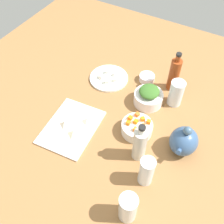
% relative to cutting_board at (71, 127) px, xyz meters
% --- Properties ---
extents(tabletop, '(1.90, 1.90, 0.03)m').
position_rel_cutting_board_xyz_m(tabletop, '(-0.14, 0.14, -0.02)').
color(tabletop, olive).
rests_on(tabletop, ground).
extents(cutting_board, '(0.32, 0.25, 0.01)m').
position_rel_cutting_board_xyz_m(cutting_board, '(0.00, 0.00, 0.00)').
color(cutting_board, silver).
rests_on(cutting_board, tabletop).
extents(plate_tofu, '(0.21, 0.21, 0.01)m').
position_rel_cutting_board_xyz_m(plate_tofu, '(-0.38, -0.01, 0.00)').
color(plate_tofu, white).
rests_on(plate_tofu, tabletop).
extents(bowl_greens, '(0.15, 0.15, 0.06)m').
position_rel_cutting_board_xyz_m(bowl_greens, '(-0.33, 0.25, 0.03)').
color(bowl_greens, white).
rests_on(bowl_greens, tabletop).
extents(bowl_carrots, '(0.14, 0.14, 0.06)m').
position_rel_cutting_board_xyz_m(bowl_carrots, '(-0.13, 0.28, 0.02)').
color(bowl_carrots, white).
rests_on(bowl_carrots, tabletop).
extents(bowl_small_side, '(0.08, 0.08, 0.03)m').
position_rel_cutting_board_xyz_m(bowl_small_side, '(-0.47, 0.18, 0.01)').
color(bowl_small_side, white).
rests_on(bowl_small_side, tabletop).
extents(teapot, '(0.15, 0.12, 0.16)m').
position_rel_cutting_board_xyz_m(teapot, '(-0.14, 0.49, 0.06)').
color(teapot, '#37557E').
rests_on(teapot, tabletop).
extents(bottle_0, '(0.05, 0.05, 0.23)m').
position_rel_cutting_board_xyz_m(bottle_0, '(-0.49, 0.32, 0.09)').
color(bottle_0, '#903915').
rests_on(bottle_0, tabletop).
extents(bottle_1, '(0.06, 0.06, 0.21)m').
position_rel_cutting_board_xyz_m(bottle_1, '(-0.02, 0.34, 0.09)').
color(bottle_1, silver).
rests_on(bottle_1, tabletop).
extents(drinking_glass_0, '(0.07, 0.07, 0.14)m').
position_rel_cutting_board_xyz_m(drinking_glass_0, '(-0.39, 0.37, 0.07)').
color(drinking_glass_0, white).
rests_on(drinking_glass_0, tabletop).
extents(drinking_glass_1, '(0.06, 0.06, 0.15)m').
position_rel_cutting_board_xyz_m(drinking_glass_1, '(0.07, 0.41, 0.07)').
color(drinking_glass_1, white).
rests_on(drinking_glass_1, tabletop).
extents(drinking_glass_2, '(0.07, 0.07, 0.14)m').
position_rel_cutting_board_xyz_m(drinking_glass_2, '(0.23, 0.42, 0.07)').
color(drinking_glass_2, white).
rests_on(drinking_glass_2, tabletop).
extents(carrot_cube_0, '(0.02, 0.02, 0.02)m').
position_rel_cutting_board_xyz_m(carrot_cube_0, '(-0.11, 0.24, 0.06)').
color(carrot_cube_0, orange).
rests_on(carrot_cube_0, bowl_carrots).
extents(carrot_cube_1, '(0.03, 0.03, 0.02)m').
position_rel_cutting_board_xyz_m(carrot_cube_1, '(-0.17, 0.29, 0.06)').
color(carrot_cube_1, orange).
rests_on(carrot_cube_1, bowl_carrots).
extents(carrot_cube_2, '(0.02, 0.02, 0.02)m').
position_rel_cutting_board_xyz_m(carrot_cube_2, '(-0.18, 0.26, 0.06)').
color(carrot_cube_2, orange).
rests_on(carrot_cube_2, bowl_carrots).
extents(carrot_cube_3, '(0.02, 0.02, 0.02)m').
position_rel_cutting_board_xyz_m(carrot_cube_3, '(-0.10, 0.32, 0.06)').
color(carrot_cube_3, orange).
rests_on(carrot_cube_3, bowl_carrots).
extents(carrot_cube_4, '(0.02, 0.02, 0.02)m').
position_rel_cutting_board_xyz_m(carrot_cube_4, '(-0.14, 0.24, 0.06)').
color(carrot_cube_4, orange).
rests_on(carrot_cube_4, bowl_carrots).
extents(carrot_cube_5, '(0.02, 0.02, 0.02)m').
position_rel_cutting_board_xyz_m(carrot_cube_5, '(-0.13, 0.31, 0.06)').
color(carrot_cube_5, orange).
rests_on(carrot_cube_5, bowl_carrots).
extents(carrot_cube_6, '(0.02, 0.02, 0.02)m').
position_rel_cutting_board_xyz_m(carrot_cube_6, '(-0.10, 0.29, 0.06)').
color(carrot_cube_6, orange).
rests_on(carrot_cube_6, bowl_carrots).
extents(carrot_cube_7, '(0.02, 0.02, 0.02)m').
position_rel_cutting_board_xyz_m(carrot_cube_7, '(-0.14, 0.27, 0.06)').
color(carrot_cube_7, orange).
rests_on(carrot_cube_7, bowl_carrots).
extents(carrot_cube_8, '(0.02, 0.02, 0.02)m').
position_rel_cutting_board_xyz_m(carrot_cube_8, '(-0.17, 0.32, 0.06)').
color(carrot_cube_8, orange).
rests_on(carrot_cube_8, bowl_carrots).
extents(chopped_greens_mound, '(0.12, 0.11, 0.04)m').
position_rel_cutting_board_xyz_m(chopped_greens_mound, '(-0.33, 0.25, 0.08)').
color(chopped_greens_mound, '#386725').
rests_on(chopped_greens_mound, bowl_greens).
extents(tofu_cube_0, '(0.03, 0.03, 0.02)m').
position_rel_cutting_board_xyz_m(tofu_cube_0, '(-0.33, 0.00, 0.02)').
color(tofu_cube_0, silver).
rests_on(tofu_cube_0, plate_tofu).
extents(tofu_cube_1, '(0.02, 0.02, 0.02)m').
position_rel_cutting_board_xyz_m(tofu_cube_1, '(-0.35, -0.05, 0.02)').
color(tofu_cube_1, white).
rests_on(tofu_cube_1, plate_tofu).
extents(tofu_cube_2, '(0.03, 0.03, 0.02)m').
position_rel_cutting_board_xyz_m(tofu_cube_2, '(-0.37, 0.03, 0.02)').
color(tofu_cube_2, white).
rests_on(tofu_cube_2, plate_tofu).
extents(tofu_cube_3, '(0.03, 0.03, 0.02)m').
position_rel_cutting_board_xyz_m(tofu_cube_3, '(-0.41, -0.03, 0.02)').
color(tofu_cube_3, white).
rests_on(tofu_cube_3, plate_tofu).
extents(tofu_cube_4, '(0.03, 0.03, 0.02)m').
position_rel_cutting_board_xyz_m(tofu_cube_4, '(-0.41, 0.01, 0.02)').
color(tofu_cube_4, white).
rests_on(tofu_cube_4, plate_tofu).
extents(dumpling_0, '(0.05, 0.05, 0.02)m').
position_rel_cutting_board_xyz_m(dumpling_0, '(-0.06, 0.05, 0.02)').
color(dumpling_0, beige).
rests_on(dumpling_0, cutting_board).
extents(dumpling_1, '(0.06, 0.06, 0.03)m').
position_rel_cutting_board_xyz_m(dumpling_1, '(0.03, 0.04, 0.02)').
color(dumpling_1, beige).
rests_on(dumpling_1, cutting_board).
extents(dumpling_2, '(0.06, 0.05, 0.03)m').
position_rel_cutting_board_xyz_m(dumpling_2, '(0.00, -0.03, 0.02)').
color(dumpling_2, beige).
rests_on(dumpling_2, cutting_board).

